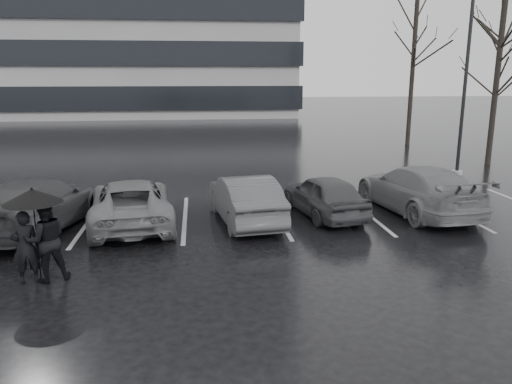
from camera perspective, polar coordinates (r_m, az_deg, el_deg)
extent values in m
plane|color=black|center=(12.87, 1.54, -5.77)|extent=(160.00, 160.00, 0.00)
cube|color=black|center=(63.38, -25.80, 10.07)|extent=(60.60, 25.60, 2.20)
cube|color=black|center=(63.36, -26.18, 13.67)|extent=(60.60, 25.60, 2.20)
cube|color=black|center=(63.60, -26.57, 17.26)|extent=(60.60, 25.60, 2.20)
imported|color=black|center=(15.23, 7.78, -0.36)|extent=(2.20, 3.95, 1.27)
imported|color=#2E2E31|center=(14.47, -1.26, -0.74)|extent=(2.01, 4.35, 1.38)
imported|color=#515153|center=(14.61, -14.12, -1.15)|extent=(2.79, 4.98, 1.31)
imported|color=black|center=(15.00, -23.77, -1.24)|extent=(3.13, 5.35, 1.45)
imported|color=#515153|center=(16.24, 17.94, 0.34)|extent=(2.69, 5.30, 1.47)
imported|color=black|center=(11.27, -24.85, -5.73)|extent=(0.64, 0.51, 1.54)
imported|color=black|center=(11.19, -22.90, -5.06)|extent=(1.05, 0.95, 1.77)
cylinder|color=black|center=(11.30, -23.74, -5.13)|extent=(0.03, 0.03, 1.70)
cone|color=black|center=(11.05, -24.20, -0.41)|extent=(1.17, 1.17, 0.30)
sphere|color=black|center=(11.02, -24.27, 0.34)|extent=(0.05, 0.05, 0.05)
cylinder|color=#97979A|center=(23.05, 21.96, 2.08)|extent=(0.45, 0.45, 0.18)
cylinder|color=black|center=(22.68, 22.84, 11.93)|extent=(0.14, 0.14, 8.10)
cube|color=#B1B1B4|center=(15.46, -18.56, -3.16)|extent=(0.12, 5.00, 0.00)
cube|color=#B1B1B4|center=(15.13, -8.12, -2.94)|extent=(0.12, 5.00, 0.00)
cube|color=#B1B1B4|center=(15.31, 2.42, -2.62)|extent=(0.12, 5.00, 0.00)
cube|color=#B1B1B4|center=(15.98, 12.38, -2.24)|extent=(0.12, 5.00, 0.00)
cube|color=#B1B1B4|center=(17.10, 21.29, -1.84)|extent=(0.12, 5.00, 0.00)
cylinder|color=black|center=(25.98, 25.81, 11.60)|extent=(0.26, 0.26, 8.00)
cylinder|color=black|center=(30.70, 25.72, 10.75)|extent=(0.26, 0.26, 7.00)
cylinder|color=black|center=(31.71, 17.43, 12.84)|extent=(0.26, 0.26, 8.50)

